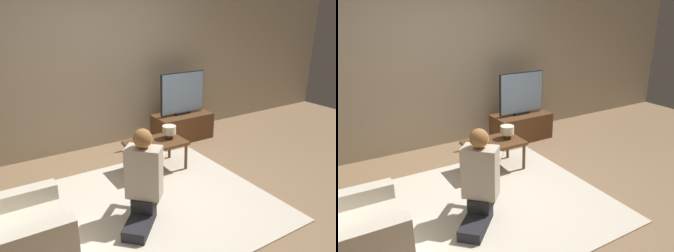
% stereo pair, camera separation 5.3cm
% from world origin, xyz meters
% --- Properties ---
extents(ground_plane, '(10.00, 10.00, 0.00)m').
position_xyz_m(ground_plane, '(0.00, 0.00, 0.00)').
color(ground_plane, '#896B4C').
extents(wall_back, '(10.00, 0.06, 2.60)m').
position_xyz_m(wall_back, '(0.00, 1.93, 1.30)').
color(wall_back, tan).
rests_on(wall_back, ground_plane).
extents(rug, '(2.20, 2.21, 0.02)m').
position_xyz_m(rug, '(0.00, 0.00, 0.01)').
color(rug, beige).
rests_on(rug, ground_plane).
extents(tv_stand, '(0.94, 0.48, 0.42)m').
position_xyz_m(tv_stand, '(1.24, 1.47, 0.21)').
color(tv_stand, brown).
rests_on(tv_stand, ground_plane).
extents(tv, '(0.79, 0.08, 0.68)m').
position_xyz_m(tv, '(1.24, 1.47, 0.76)').
color(tv, black).
rests_on(tv, tv_stand).
extents(coffee_table, '(0.75, 0.49, 0.40)m').
position_xyz_m(coffee_table, '(0.31, 0.71, 0.35)').
color(coffee_table, brown).
rests_on(coffee_table, ground_plane).
extents(armchair, '(0.89, 0.75, 0.90)m').
position_xyz_m(armchair, '(-1.60, -0.28, 0.29)').
color(armchair, beige).
rests_on(armchair, ground_plane).
extents(person_kneeling, '(0.75, 0.76, 0.96)m').
position_xyz_m(person_kneeling, '(-0.34, -0.18, 0.48)').
color(person_kneeling, '#232328').
rests_on(person_kneeling, rug).
extents(picture_frame, '(0.11, 0.01, 0.15)m').
position_xyz_m(picture_frame, '(0.17, 0.79, 0.48)').
color(picture_frame, brown).
rests_on(picture_frame, coffee_table).
extents(table_lamp, '(0.18, 0.18, 0.17)m').
position_xyz_m(table_lamp, '(0.53, 0.74, 0.50)').
color(table_lamp, '#4C3823').
rests_on(table_lamp, coffee_table).
extents(remote, '(0.04, 0.15, 0.02)m').
position_xyz_m(remote, '(0.19, 0.62, 0.41)').
color(remote, black).
rests_on(remote, coffee_table).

